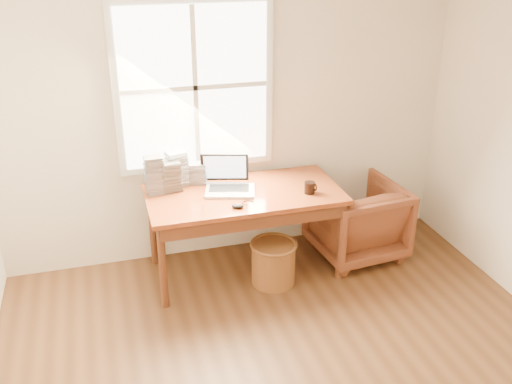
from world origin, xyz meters
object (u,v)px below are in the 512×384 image
coffee_mug (310,188)px  cd_stack_a (177,168)px  laptop (230,177)px  desk (244,194)px  armchair (357,220)px  wicker_stool (273,263)px

coffee_mug → cd_stack_a: (-1.01, 0.46, 0.10)m
laptop → cd_stack_a: bearing=162.1°
coffee_mug → cd_stack_a: size_ratio=0.32×
desk → cd_stack_a: 0.61m
desk → armchair: 1.11m
armchair → laptop: laptop is taller
wicker_stool → coffee_mug: 0.70m
laptop → desk: bearing=-0.4°
desk → coffee_mug: coffee_mug is taller
coffee_mug → armchair: bearing=-7.0°
wicker_stool → cd_stack_a: cd_stack_a is taller
armchair → wicker_stool: (-0.86, -0.25, -0.16)m
desk → wicker_stool: bearing=-53.9°
desk → cd_stack_a: bearing=149.6°
coffee_mug → cd_stack_a: cd_stack_a is taller
wicker_stool → laptop: size_ratio=0.98×
laptop → coffee_mug: (0.62, -0.20, -0.08)m
wicker_stool → coffee_mug: bearing=13.9°
armchair → laptop: bearing=-7.2°
laptop → coffee_mug: 0.66m
desk → coffee_mug: size_ratio=16.39×
laptop → cd_stack_a: size_ratio=1.22×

